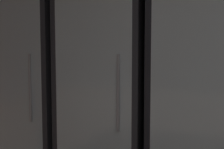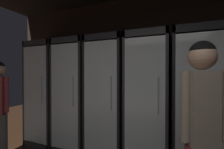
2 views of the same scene
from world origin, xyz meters
TOP-DOWN VIEW (x-y plane):
  - cooler_far_left at (-2.08, 2.72)m, footprint 0.64×0.62m
  - cooler_left at (-1.40, 2.72)m, footprint 0.64×0.62m
  - cooler_center at (-0.72, 2.72)m, footprint 0.64×0.62m

SIDE VIEW (x-z plane):
  - cooler_center at x=-0.72m, z-range -0.03..2.02m
  - cooler_left at x=-1.40m, z-range -0.02..2.02m
  - cooler_far_left at x=-2.08m, z-range -0.02..2.03m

